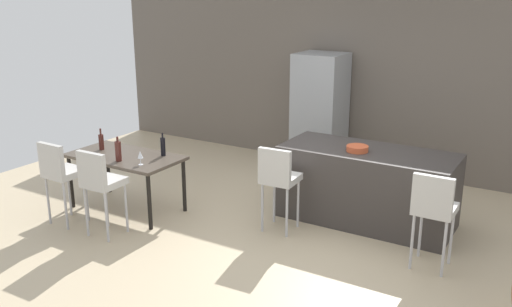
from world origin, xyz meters
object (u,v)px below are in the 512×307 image
bar_chair_middle (434,206)px  refrigerator (320,113)px  wine_bottle_left (163,146)px  kitchen_island (367,186)px  dining_chair_far (100,180)px  wine_bottle_right (101,142)px  fruit_bowl (357,149)px  dining_chair_near (60,170)px  dining_table (125,160)px  bar_chair_left (278,176)px  wine_glass_middle (140,155)px  wine_bottle_far (118,151)px

bar_chair_middle → refrigerator: size_ratio=0.57×
wine_bottle_left → refrigerator: bearing=69.1°
kitchen_island → bar_chair_middle: 1.32m
bar_chair_middle → dining_chair_far: size_ratio=1.00×
wine_bottle_right → fruit_bowl: wine_bottle_right is taller
bar_chair_middle → wine_bottle_right: (-4.24, -0.38, 0.15)m
kitchen_island → dining_chair_near: (-3.13, -2.00, 0.24)m
wine_bottle_left → fruit_bowl: size_ratio=1.14×
kitchen_island → wine_bottle_right: (-3.25, -1.21, 0.39)m
kitchen_island → fruit_bowl: (-0.10, -0.12, 0.50)m
dining_table → wine_bottle_right: size_ratio=5.14×
dining_chair_near → wine_bottle_right: 0.81m
dining_chair_near → refrigerator: 3.99m
refrigerator → fruit_bowl: 2.13m
kitchen_island → dining_chair_far: (-2.47, -2.00, 0.24)m
refrigerator → fruit_bowl: refrigerator is taller
bar_chair_left → fruit_bowl: size_ratio=4.02×
dining_chair_near → dining_table: bearing=66.2°
bar_chair_middle → refrigerator: (-2.38, 2.41, 0.22)m
wine_bottle_right → wine_glass_middle: wine_bottle_right is taller
bar_chair_left → wine_bottle_right: bar_chair_left is taller
dining_chair_far → dining_table: bearing=113.8°
kitchen_island → dining_chair_far: 3.18m
wine_glass_middle → refrigerator: bearing=72.1°
refrigerator → fruit_bowl: size_ratio=7.05×
wine_bottle_right → refrigerator: 3.36m
dining_chair_far → fruit_bowl: bearing=38.5°
dining_chair_far → wine_glass_middle: 0.60m
bar_chair_middle → wine_bottle_left: 3.37m
kitchen_island → dining_table: kitchen_island is taller
dining_table → wine_glass_middle: size_ratio=8.47×
wine_bottle_left → fruit_bowl: (2.27, 0.88, 0.09)m
kitchen_island → bar_chair_left: bar_chair_left is taller
dining_chair_near → wine_bottle_far: size_ratio=3.39×
dining_table → fruit_bowl: fruit_bowl is taller
wine_glass_middle → fruit_bowl: 2.61m
dining_chair_near → dining_chair_far: size_ratio=1.00×
wine_glass_middle → refrigerator: size_ratio=0.09×
fruit_bowl → refrigerator: bearing=126.9°
dining_table → dining_chair_near: (-0.33, -0.75, 0.03)m
bar_chair_middle → dining_chair_far: bearing=-161.4°
bar_chair_middle → dining_table: bar_chair_middle is taller
kitchen_island → refrigerator: (-1.38, 1.58, 0.46)m
fruit_bowl → dining_table: bearing=-157.4°
kitchen_island → wine_bottle_left: size_ratio=7.07×
kitchen_island → wine_glass_middle: kitchen_island is taller
wine_bottle_right → refrigerator: size_ratio=0.16×
dining_table → wine_bottle_left: bearing=29.2°
wine_bottle_right → wine_glass_middle: size_ratio=1.65×
bar_chair_left → fruit_bowl: (0.68, 0.71, 0.26)m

